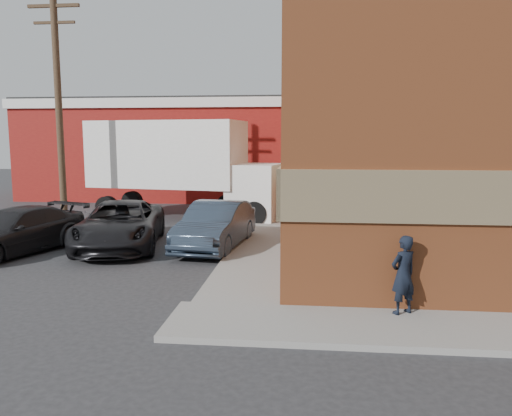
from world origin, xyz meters
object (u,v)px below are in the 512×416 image
(suv_a, at_px, (120,225))
(brick_building, at_px, (496,101))
(utility_pole, at_px, (59,103))
(sedan, at_px, (216,226))
(man, at_px, (403,275))
(box_truck, at_px, (185,163))
(suv_b, at_px, (15,231))
(warehouse, at_px, (174,149))

(suv_a, bearing_deg, brick_building, 4.94)
(utility_pole, distance_m, sedan, 8.57)
(brick_building, height_order, man, brick_building)
(brick_building, bearing_deg, box_truck, 168.54)
(suv_b, bearing_deg, suv_a, 40.30)
(utility_pole, height_order, box_truck, utility_pole)
(box_truck, bearing_deg, suv_b, -106.24)
(brick_building, relative_size, sedan, 4.16)
(man, height_order, suv_b, man)
(man, distance_m, suv_a, 9.45)
(sedan, distance_m, box_truck, 6.56)
(warehouse, distance_m, box_truck, 9.08)
(warehouse, height_order, sedan, warehouse)
(box_truck, bearing_deg, brick_building, -2.26)
(man, bearing_deg, box_truck, -91.34)
(utility_pole, bearing_deg, sedan, -27.62)
(man, xyz_separation_m, box_truck, (-7.01, 11.62, 1.52))
(warehouse, bearing_deg, utility_pole, -97.77)
(suv_a, bearing_deg, suv_b, -169.48)
(brick_building, distance_m, sedan, 10.69)
(suv_b, distance_m, box_truck, 8.11)
(warehouse, xyz_separation_m, suv_a, (2.19, -14.65, -2.09))
(utility_pole, bearing_deg, suv_b, -79.41)
(brick_building, distance_m, box_truck, 12.15)
(brick_building, bearing_deg, warehouse, 142.80)
(suv_b, bearing_deg, man, -4.99)
(suv_b, bearing_deg, sedan, 30.65)
(utility_pole, relative_size, sedan, 2.05)
(warehouse, distance_m, suv_b, 15.94)
(suv_a, bearing_deg, man, -47.88)
(sedan, xyz_separation_m, box_truck, (-2.40, 5.87, 1.67))
(sedan, height_order, suv_a, sedan)
(sedan, relative_size, box_truck, 0.51)
(suv_b, bearing_deg, brick_building, 35.78)
(brick_building, xyz_separation_m, sedan, (-9.30, -3.50, -3.96))
(utility_pole, distance_m, suv_a, 6.57)
(warehouse, distance_m, utility_pole, 11.27)
(utility_pole, height_order, suv_a, utility_pole)
(warehouse, xyz_separation_m, sedan, (5.20, -14.50, -2.09))
(sedan, bearing_deg, warehouse, 116.50)
(sedan, relative_size, suv_a, 0.85)
(man, bearing_deg, sedan, -83.71)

